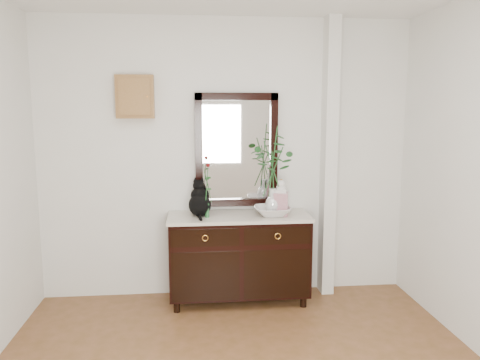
{
  "coord_description": "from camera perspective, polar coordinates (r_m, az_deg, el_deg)",
  "views": [
    {
      "loc": [
        -0.32,
        -2.54,
        1.85
      ],
      "look_at": [
        0.1,
        1.63,
        1.2
      ],
      "focal_mm": 35.0,
      "sensor_mm": 36.0,
      "label": 1
    }
  ],
  "objects": [
    {
      "name": "vase_branches",
      "position": [
        4.32,
        4.04,
        1.28
      ],
      "size": [
        0.42,
        0.42,
        0.83
      ],
      "primitive_type": null,
      "rotation": [
        0.0,
        0.0,
        -0.08
      ],
      "color": "silver",
      "rests_on": "lotus_bowl"
    },
    {
      "name": "pilaster",
      "position": [
        4.66,
        10.76,
        2.5
      ],
      "size": [
        0.12,
        0.2,
        2.7
      ],
      "primitive_type": "cube",
      "color": "silver",
      "rests_on": "ground"
    },
    {
      "name": "key_cabinet",
      "position": [
        4.51,
        -12.68,
        9.87
      ],
      "size": [
        0.35,
        0.1,
        0.4
      ],
      "primitive_type": "cube",
      "color": "brown",
      "rests_on": "wall_back"
    },
    {
      "name": "ginger_jar",
      "position": [
        4.38,
        5.03,
        -2.09
      ],
      "size": [
        0.16,
        0.16,
        0.35
      ],
      "primitive_type": null,
      "rotation": [
        0.0,
        0.0,
        -0.26
      ],
      "color": "silver",
      "rests_on": "sideboard"
    },
    {
      "name": "wall_back",
      "position": [
        4.56,
        -1.69,
        2.51
      ],
      "size": [
        3.6,
        0.04,
        2.7
      ],
      "primitive_type": "cube",
      "color": "silver",
      "rests_on": "ground"
    },
    {
      "name": "wall_mirror",
      "position": [
        4.54,
        -0.42,
        3.64
      ],
      "size": [
        0.8,
        0.06,
        1.1
      ],
      "color": "black",
      "rests_on": "wall_back"
    },
    {
      "name": "bud_vase_rose",
      "position": [
        4.28,
        -4.06,
        -1.22
      ],
      "size": [
        0.07,
        0.07,
        0.51
      ],
      "primitive_type": null,
      "rotation": [
        0.0,
        0.0,
        -0.12
      ],
      "color": "#276231",
      "rests_on": "sideboard"
    },
    {
      "name": "cat",
      "position": [
        4.37,
        -4.94,
        -2.18
      ],
      "size": [
        0.27,
        0.32,
        0.34
      ],
      "primitive_type": null,
      "rotation": [
        0.0,
        0.0,
        0.12
      ],
      "color": "black",
      "rests_on": "sideboard"
    },
    {
      "name": "lotus_bowl",
      "position": [
        4.39,
        3.99,
        -3.8
      ],
      "size": [
        0.35,
        0.35,
        0.08
      ],
      "primitive_type": "imported",
      "rotation": [
        0.0,
        0.0,
        -0.0
      ],
      "color": "silver",
      "rests_on": "sideboard"
    },
    {
      "name": "sideboard",
      "position": [
        4.5,
        -0.13,
        -8.97
      ],
      "size": [
        1.33,
        0.52,
        0.82
      ],
      "color": "black",
      "rests_on": "ground"
    }
  ]
}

